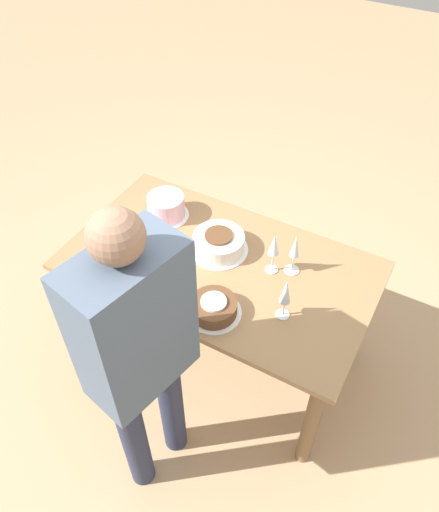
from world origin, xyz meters
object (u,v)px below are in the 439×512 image
(cake_back_decorated, at_px, (166,207))
(wine_glass_far, at_px, (274,246))
(cake_front_chocolate, at_px, (214,308))
(cake_center_white, at_px, (219,243))
(person_cutting, at_px, (138,347))
(wine_glass_extra, at_px, (295,248))
(wine_glass_near, at_px, (286,293))

(cake_back_decorated, relative_size, wine_glass_far, 1.04)
(cake_front_chocolate, relative_size, wine_glass_far, 1.09)
(cake_center_white, xyz_separation_m, cake_front_chocolate, (0.17, -0.35, -0.01))
(cake_center_white, relative_size, person_cutting, 0.18)
(cake_back_decorated, distance_m, wine_glass_far, 0.66)
(cake_center_white, relative_size, wine_glass_extra, 1.29)
(cake_front_chocolate, bearing_deg, cake_back_decorated, 140.44)
(cake_center_white, height_order, wine_glass_far, wine_glass_far)
(wine_glass_far, distance_m, person_cutting, 0.79)
(cake_center_white, xyz_separation_m, wine_glass_far, (0.28, 0.00, 0.11))
(cake_center_white, bearing_deg, wine_glass_near, -26.31)
(wine_glass_near, distance_m, wine_glass_extra, 0.27)
(wine_glass_extra, relative_size, person_cutting, 0.14)
(cake_center_white, bearing_deg, cake_back_decorated, 166.01)
(wine_glass_far, xyz_separation_m, wine_glass_extra, (0.08, 0.04, -0.01))
(cake_front_chocolate, distance_m, wine_glass_far, 0.39)
(cake_back_decorated, bearing_deg, cake_center_white, -13.99)
(cake_front_chocolate, bearing_deg, wine_glass_near, 26.77)
(wine_glass_near, height_order, person_cutting, person_cutting)
(cake_center_white, xyz_separation_m, wine_glass_extra, (0.37, 0.04, 0.10))
(cake_front_chocolate, bearing_deg, wine_glass_far, 72.41)
(wine_glass_near, xyz_separation_m, person_cutting, (-0.34, -0.55, 0.07))
(cake_front_chocolate, relative_size, wine_glass_near, 1.11)
(wine_glass_far, relative_size, person_cutting, 0.14)
(cake_front_chocolate, xyz_separation_m, wine_glass_extra, (0.20, 0.39, 0.11))
(cake_back_decorated, xyz_separation_m, wine_glass_near, (0.80, -0.31, 0.08))
(cake_center_white, height_order, wine_glass_extra, wine_glass_extra)
(person_cutting, bearing_deg, cake_center_white, 19.45)
(person_cutting, bearing_deg, wine_glass_extra, -6.26)
(wine_glass_extra, bearing_deg, person_cutting, -108.44)
(wine_glass_extra, height_order, person_cutting, person_cutting)
(wine_glass_far, distance_m, wine_glass_extra, 0.09)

